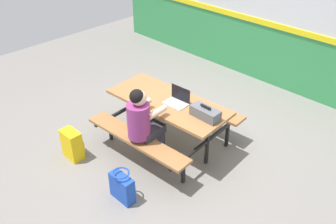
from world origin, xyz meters
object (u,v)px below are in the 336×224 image
Objects in this scene: picnic_table_main at (168,111)px; laptop_silver at (177,100)px; student_nearer at (143,121)px; backpack_dark at (73,145)px; tote_bag_bright at (122,187)px; toolbox_grey at (205,113)px.

picnic_table_main is 5.45× the size of laptop_silver.
backpack_dark is at bearing -142.74° from student_nearer.
student_nearer is 0.88m from tote_bag_bright.
picnic_table_main is 1.50× the size of student_nearer.
toolbox_grey is (0.64, 0.04, 0.24)m from picnic_table_main.
picnic_table_main is 1.43m from backpack_dark.
laptop_silver reaches higher than picnic_table_main.
student_nearer is 2.81× the size of tote_bag_bright.
tote_bag_bright is at bearing -101.15° from toolbox_grey.
student_nearer is at bearing -94.23° from laptop_silver.
student_nearer is 3.63× the size of laptop_silver.
toolbox_grey is 1.40m from tote_bag_bright.
student_nearer reaches higher than tote_bag_bright.
picnic_table_main is 0.68m from toolbox_grey.
student_nearer is (0.09, -0.55, 0.13)m from picnic_table_main.
tote_bag_bright is at bearing -78.26° from laptop_silver.
laptop_silver is 1.40m from tote_bag_bright.
toolbox_grey is 0.91× the size of backpack_dark.
toolbox_grey reaches higher than tote_bag_bright.
tote_bag_bright is at bearing -71.74° from picnic_table_main.
backpack_dark is 1.02× the size of tote_bag_bright.
picnic_table_main is 4.12× the size of backpack_dark.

